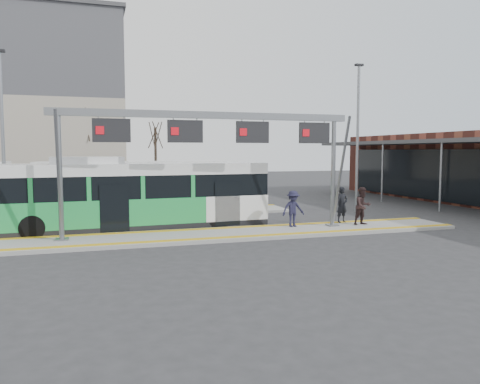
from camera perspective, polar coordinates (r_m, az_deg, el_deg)
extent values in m
plane|color=#2D2D30|center=(20.33, -2.23, -5.40)|extent=(120.00, 120.00, 0.00)
cube|color=gray|center=(20.32, -2.23, -5.19)|extent=(22.00, 3.00, 0.15)
cube|color=gray|center=(27.57, -14.71, -2.65)|extent=(20.00, 3.00, 0.15)
cube|color=gold|center=(21.40, -3.04, -4.44)|extent=(22.00, 0.35, 0.02)
cube|color=gold|center=(19.21, -1.33, -5.52)|extent=(22.00, 0.35, 0.02)
cube|color=gold|center=(28.70, -14.82, -2.19)|extent=(20.00, 0.35, 0.02)
cylinder|color=slate|center=(19.68, -21.10, 1.77)|extent=(0.20, 0.20, 5.05)
cube|color=slate|center=(19.96, -20.88, -5.40)|extent=(0.50, 0.50, 0.06)
cylinder|color=slate|center=(18.98, -21.24, 1.66)|extent=(0.12, 1.46, 4.90)
cylinder|color=slate|center=(22.36, 11.29, 2.36)|extent=(0.20, 0.20, 5.05)
cube|color=slate|center=(22.61, 11.18, -3.97)|extent=(0.50, 0.50, 0.06)
cylinder|color=slate|center=(21.75, 12.17, 2.27)|extent=(0.12, 1.46, 4.90)
cube|color=slate|center=(20.22, -3.89, 9.33)|extent=(13.00, 0.25, 0.30)
cube|color=black|center=(19.64, -15.40, 7.25)|extent=(1.50, 0.12, 0.95)
cube|color=red|center=(19.56, -16.72, 7.23)|extent=(0.32, 0.02, 0.32)
cube|color=black|center=(19.97, -6.69, 7.35)|extent=(1.50, 0.12, 0.95)
cube|color=red|center=(19.83, -7.94, 7.36)|extent=(0.32, 0.02, 0.32)
cube|color=black|center=(20.74, 1.55, 7.30)|extent=(1.50, 0.12, 0.95)
cube|color=red|center=(20.53, 0.41, 7.32)|extent=(0.32, 0.02, 0.32)
cube|color=black|center=(21.90, 9.05, 7.12)|extent=(1.50, 0.12, 0.95)
cube|color=red|center=(21.64, 8.06, 7.16)|extent=(0.32, 0.02, 0.32)
cube|color=black|center=(32.79, 27.25, 1.53)|extent=(0.15, 28.00, 3.60)
cube|color=#3F3F42|center=(31.86, 25.74, 5.64)|extent=(4.00, 30.00, 0.25)
cylinder|color=slate|center=(30.76, 23.27, 1.76)|extent=(0.14, 0.14, 4.30)
cylinder|color=slate|center=(35.52, 16.97, 2.33)|extent=(0.14, 0.14, 4.30)
cube|color=#A79C8B|center=(56.26, -26.68, 9.91)|extent=(24.00, 12.00, 18.00)
cube|color=#3F3F42|center=(57.86, -27.06, 19.01)|extent=(24.50, 12.50, 0.40)
cube|color=black|center=(22.53, -12.67, -4.03)|extent=(12.54, 3.26, 0.36)
cube|color=green|center=(22.42, -12.71, -2.07)|extent=(12.54, 3.26, 1.19)
cube|color=black|center=(22.32, -12.76, 0.77)|extent=(12.54, 3.19, 1.04)
cube|color=white|center=(22.27, -12.80, 2.76)|extent=(12.54, 3.26, 0.52)
cube|color=orange|center=(23.89, 2.13, 2.78)|extent=(0.14, 1.85, 0.29)
cube|color=white|center=(22.09, -18.16, 3.70)|extent=(3.19, 2.00, 0.31)
cylinder|color=black|center=(21.19, -24.02, -3.99)|extent=(1.05, 0.36, 1.04)
cylinder|color=black|center=(23.50, -23.65, -3.13)|extent=(1.05, 0.36, 1.04)
cylinder|color=black|center=(22.15, -2.67, -3.18)|extent=(1.05, 0.36, 1.04)
cylinder|color=black|center=(24.37, -4.33, -2.44)|extent=(1.05, 0.36, 1.04)
cube|color=black|center=(31.49, -12.79, -1.49)|extent=(12.17, 3.33, 0.35)
cube|color=green|center=(31.42, -12.82, -0.13)|extent=(12.17, 3.33, 1.15)
cube|color=black|center=(31.34, -12.86, 1.83)|extent=(12.16, 3.26, 1.00)
cube|color=white|center=(31.31, -12.89, 3.21)|extent=(12.17, 3.33, 0.50)
cylinder|color=black|center=(30.57, -20.69, -1.27)|extent=(1.02, 0.37, 1.00)
cylinder|color=black|center=(32.80, -20.21, -0.85)|extent=(1.02, 0.37, 1.00)
cylinder|color=black|center=(30.60, -6.00, -0.97)|extent=(1.02, 0.37, 1.00)
cylinder|color=black|center=(32.83, -6.53, -0.57)|extent=(1.02, 0.37, 1.00)
imported|color=black|center=(23.61, 12.34, -1.51)|extent=(0.73, 0.57, 1.78)
imported|color=black|center=(23.12, 14.75, -1.66)|extent=(0.96, 0.80, 1.81)
imported|color=#1E1D34|center=(21.91, 6.49, -2.04)|extent=(1.13, 0.69, 1.69)
cylinder|color=#382B21|center=(49.94, -17.69, 4.73)|extent=(0.28, 0.28, 7.28)
cylinder|color=#382B21|center=(52.04, -10.25, 4.32)|extent=(0.28, 0.28, 6.25)
cylinder|color=slate|center=(24.16, -26.94, 5.48)|extent=(0.16, 0.16, 8.19)
cylinder|color=slate|center=(29.01, 14.13, 6.24)|extent=(0.16, 0.16, 8.75)
cube|color=black|center=(29.45, 14.32, 14.78)|extent=(0.50, 0.25, 0.12)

